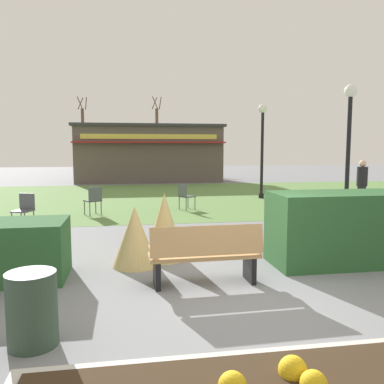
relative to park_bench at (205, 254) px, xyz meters
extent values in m
plane|color=slate|center=(0.44, -0.50, -0.48)|extent=(80.00, 80.00, 0.00)
cube|color=#5B8442|center=(0.44, 11.00, -0.48)|extent=(36.00, 12.00, 0.01)
sphere|color=gold|center=(0.22, -2.75, -0.29)|extent=(0.25, 0.25, 0.25)
sphere|color=gold|center=(0.30, -2.97, -0.29)|extent=(0.23, 0.23, 0.23)
cube|color=tan|center=(0.00, 0.07, -0.03)|extent=(1.71, 0.52, 0.06)
cube|color=tan|center=(0.00, -0.15, 0.25)|extent=(1.70, 0.16, 0.44)
cube|color=black|center=(-0.73, 0.05, -0.26)|extent=(0.09, 0.44, 0.45)
cube|color=black|center=(0.73, 0.08, -0.26)|extent=(0.09, 0.44, 0.45)
cube|color=tan|center=(-0.81, 0.05, 0.09)|extent=(0.07, 0.44, 0.06)
cube|color=tan|center=(0.81, 0.09, 0.09)|extent=(0.07, 0.44, 0.06)
cube|color=#28562B|center=(2.59, 0.74, 0.17)|extent=(2.41, 1.10, 1.30)
cone|color=tan|center=(-1.03, 1.19, 0.05)|extent=(0.80, 0.80, 1.06)
cone|color=tan|center=(-1.00, 1.43, 0.02)|extent=(0.64, 0.64, 1.00)
cone|color=tan|center=(-0.47, 1.53, 0.15)|extent=(0.77, 0.77, 1.26)
cylinder|color=black|center=(5.10, 4.77, -0.38)|extent=(0.22, 0.22, 0.20)
cylinder|color=black|center=(5.10, 4.77, 1.28)|extent=(0.12, 0.12, 3.51)
sphere|color=white|center=(5.10, 4.77, 3.19)|extent=(0.36, 0.36, 0.36)
cylinder|color=black|center=(4.37, 10.04, -0.38)|extent=(0.22, 0.22, 0.20)
cylinder|color=black|center=(4.37, 10.04, 1.28)|extent=(0.12, 0.12, 3.51)
sphere|color=white|center=(4.37, 10.04, 3.19)|extent=(0.36, 0.36, 0.36)
cylinder|color=#2D4233|center=(-2.16, -1.54, -0.08)|extent=(0.52, 0.52, 0.80)
cube|color=#594C47|center=(0.26, 19.53, 1.18)|extent=(8.73, 3.78, 3.33)
cube|color=#333338|center=(0.26, 19.53, 2.93)|extent=(9.03, 4.08, 0.16)
cube|color=maroon|center=(0.26, 17.46, 1.92)|extent=(8.83, 0.36, 0.08)
cube|color=#D8CC4C|center=(0.26, 17.62, 2.25)|extent=(7.85, 0.04, 0.28)
cube|color=#4C5156|center=(-2.20, 6.89, -0.03)|extent=(0.60, 0.60, 0.04)
cube|color=#4C5156|center=(-2.10, 6.72, 0.19)|extent=(0.40, 0.26, 0.44)
cylinder|color=#4C5156|center=(-2.13, 7.15, -0.26)|extent=(0.03, 0.03, 0.45)
cylinder|color=#4C5156|center=(-2.46, 6.96, -0.26)|extent=(0.03, 0.03, 0.45)
cylinder|color=#4C5156|center=(-1.94, 6.82, -0.26)|extent=(0.03, 0.03, 0.45)
cylinder|color=#4C5156|center=(-2.27, 6.63, -0.26)|extent=(0.03, 0.03, 0.45)
cube|color=#4C5156|center=(0.86, 7.47, -0.03)|extent=(0.60, 0.60, 0.04)
cube|color=#4C5156|center=(0.69, 7.37, 0.19)|extent=(0.25, 0.40, 0.44)
cylinder|color=#4C5156|center=(1.12, 7.40, -0.26)|extent=(0.03, 0.03, 0.45)
cylinder|color=#4C5156|center=(0.93, 7.73, -0.26)|extent=(0.03, 0.03, 0.45)
cylinder|color=#4C5156|center=(0.79, 7.21, -0.26)|extent=(0.03, 0.03, 0.45)
cylinder|color=#4C5156|center=(0.60, 7.55, -0.26)|extent=(0.03, 0.03, 0.45)
cube|color=#4C5156|center=(-3.84, 5.09, -0.03)|extent=(0.57, 0.57, 0.04)
cube|color=#4C5156|center=(-3.76, 5.27, 0.19)|extent=(0.42, 0.20, 0.44)
cylinder|color=#4C5156|center=(-4.09, 4.98, -0.26)|extent=(0.03, 0.03, 0.45)
cylinder|color=#4C5156|center=(-3.73, 4.84, -0.26)|extent=(0.03, 0.03, 0.45)
cylinder|color=#4C5156|center=(-3.94, 5.34, -0.26)|extent=(0.03, 0.03, 0.45)
cylinder|color=#4C5156|center=(-3.59, 5.19, -0.26)|extent=(0.03, 0.03, 0.45)
cylinder|color=#23232D|center=(6.44, 6.14, -0.06)|extent=(0.28, 0.28, 0.85)
cylinder|color=black|center=(6.44, 6.14, 0.68)|extent=(0.34, 0.34, 0.62)
sphere|color=beige|center=(6.44, 6.14, 1.10)|extent=(0.22, 0.22, 0.22)
cube|color=silver|center=(-2.20, 27.28, 0.07)|extent=(4.34, 2.14, 0.60)
cube|color=black|center=(-2.35, 27.27, 0.50)|extent=(2.43, 1.77, 0.44)
cylinder|color=black|center=(-0.98, 28.31, -0.16)|extent=(0.66, 0.27, 0.64)
cylinder|color=black|center=(-0.83, 26.48, -0.16)|extent=(0.66, 0.27, 0.64)
cylinder|color=black|center=(-3.58, 28.09, -0.16)|extent=(0.66, 0.27, 0.64)
cylinder|color=black|center=(-3.42, 26.26, -0.16)|extent=(0.66, 0.27, 0.64)
cylinder|color=brown|center=(-5.00, 32.59, 2.34)|extent=(0.28, 0.28, 5.64)
cylinder|color=brown|center=(-4.67, 32.70, 5.66)|extent=(0.25, 0.58, 1.12)
cylinder|color=brown|center=(-5.18, 32.89, 5.66)|extent=(0.54, 0.36, 1.12)
cylinder|color=brown|center=(-5.17, 32.29, 5.66)|extent=(0.54, 0.35, 1.12)
cylinder|color=brown|center=(1.73, 31.58, 2.35)|extent=(0.28, 0.28, 5.66)
cylinder|color=brown|center=(2.07, 31.69, 5.68)|extent=(0.25, 0.58, 1.12)
cylinder|color=brown|center=(1.55, 31.89, 5.68)|extent=(0.54, 0.36, 1.12)
cylinder|color=brown|center=(1.56, 31.28, 5.68)|extent=(0.54, 0.35, 1.12)
camera|label=1|loc=(-1.16, -5.81, 1.61)|focal=37.53mm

